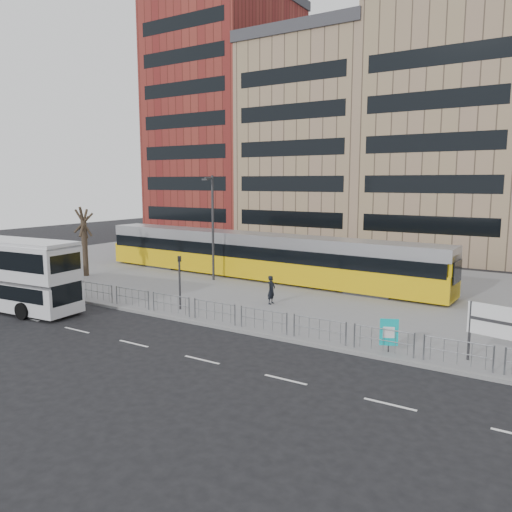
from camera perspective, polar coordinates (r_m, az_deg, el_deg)
The scene contains 14 objects.
ground at distance 25.71m, azimuth -4.16°, elevation -8.31°, with size 120.00×120.00×0.00m, color black.
plaza at distance 35.77m, azimuth 7.26°, elevation -3.42°, with size 64.00×24.00×0.15m, color slate.
kerb at distance 25.72m, azimuth -4.10°, elevation -8.12°, with size 64.00×0.25×0.17m, color gray.
building_row at distance 55.92m, azimuth 18.94°, elevation 13.69°, with size 70.40×18.40×31.20m.
pedestrian_barrier at distance 24.76m, azimuth 0.27°, elevation -6.58°, with size 32.07×0.07×1.10m.
road_markings at distance 22.13m, azimuth -8.26°, elevation -11.18°, with size 62.00×0.12×0.01m, color white.
double_decker_bus at distance 32.76m, azimuth -26.91°, elevation -1.53°, with size 10.54×3.28×4.15m.
tram at distance 37.79m, azimuth 0.05°, elevation 0.03°, with size 29.00×4.03×3.41m.
station_sign at distance 21.96m, azimuth 25.66°, elevation -7.04°, with size 2.12×0.53×2.47m.
ad_panel at distance 22.36m, azimuth 14.95°, elevation -8.47°, with size 0.74×0.37×1.47m.
pedestrian at distance 29.92m, azimuth 1.76°, elevation -3.89°, with size 0.62×0.41×1.71m, color black.
traffic_light_west at distance 28.78m, azimuth -8.73°, elevation -2.21°, with size 0.19×0.22×3.10m.
lamp_post_west at distance 36.80m, azimuth -5.01°, elevation 3.73°, with size 0.45×1.04×7.72m.
bare_tree at distance 40.59m, azimuth -19.21°, elevation 5.49°, with size 3.98×3.98×7.31m.
Camera 1 is at (14.57, -19.83, 7.43)m, focal length 35.00 mm.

